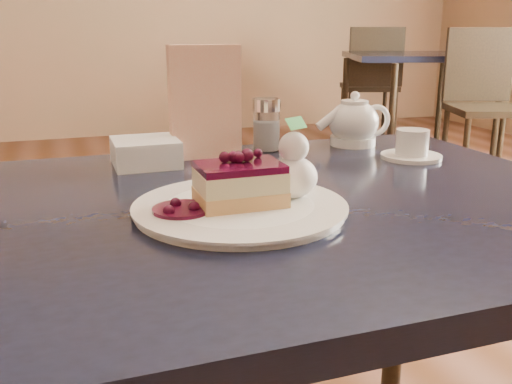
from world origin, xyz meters
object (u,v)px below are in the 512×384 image
object	(u,v)px
tea_set	(364,128)
bg_table_far_right	(415,149)
dessert_plate	(240,208)
main_table	(231,251)
cheesecake_slice	(240,184)

from	to	relation	value
tea_set	bg_table_far_right	distance (m)	3.46
tea_set	bg_table_far_right	size ratio (longest dim) A/B	0.14
tea_set	dessert_plate	bearing A→B (deg)	-139.06
main_table	dessert_plate	bearing A→B (deg)	-90.00
cheesecake_slice	dessert_plate	bearing A→B (deg)	0.01
dessert_plate	cheesecake_slice	xyz separation A→B (m)	(-0.00, 0.00, 0.04)
cheesecake_slice	main_table	bearing A→B (deg)	90.00
dessert_plate	cheesecake_slice	bearing A→B (deg)	180.00
main_table	bg_table_far_right	size ratio (longest dim) A/B	0.62
dessert_plate	tea_set	size ratio (longest dim) A/B	1.09
dessert_plate	bg_table_far_right	bearing A→B (deg)	51.40
dessert_plate	cheesecake_slice	world-z (taller)	cheesecake_slice
cheesecake_slice	bg_table_far_right	distance (m)	3.96
main_table	cheesecake_slice	world-z (taller)	cheesecake_slice
dessert_plate	tea_set	distance (m)	0.53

